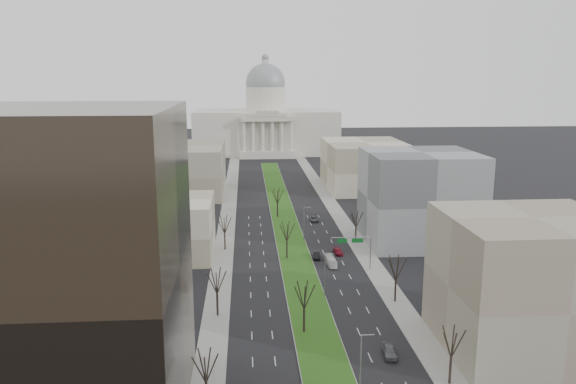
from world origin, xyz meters
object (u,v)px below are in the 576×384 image
car_grey_far (314,219)px  box_van (331,261)px  car_black (317,255)px  car_red (338,251)px  car_grey_near (389,351)px

car_grey_far → box_van: (-0.97, -40.13, 0.32)m
car_black → car_red: (5.71, 2.75, -0.08)m
car_grey_near → box_van: (-2.78, 43.78, 0.16)m
car_black → car_red: size_ratio=0.98×
car_grey_far → box_van: box_van is taller
car_grey_near → car_black: car_grey_near is taller
car_grey_near → car_red: size_ratio=1.07×
car_grey_near → car_grey_far: bearing=96.1°
car_red → car_grey_far: (-2.06, 32.23, 0.01)m
car_black → box_van: (2.68, -5.14, 0.26)m
car_grey_near → box_van: bearing=98.5°
car_black → car_red: bearing=32.6°
car_red → car_grey_far: 32.30m
car_grey_far → car_red: bearing=-85.4°
car_black → car_grey_far: size_ratio=0.93×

